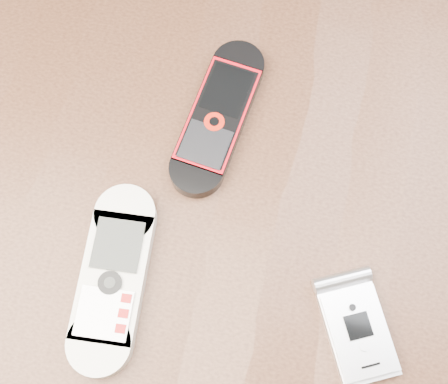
% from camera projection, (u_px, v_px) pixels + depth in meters
% --- Properties ---
extents(ground, '(4.00, 4.00, 0.00)m').
position_uv_depth(ground, '(222.00, 314.00, 1.27)').
color(ground, '#472B19').
rests_on(ground, ground).
extents(table, '(1.20, 0.80, 0.75)m').
position_uv_depth(table, '(219.00, 227.00, 0.66)').
color(table, black).
rests_on(table, ground).
extents(nokia_white, '(0.06, 0.17, 0.02)m').
position_uv_depth(nokia_white, '(113.00, 278.00, 0.53)').
color(nokia_white, silver).
rests_on(nokia_white, table).
extents(nokia_black_red, '(0.07, 0.17, 0.02)m').
position_uv_depth(nokia_black_red, '(218.00, 116.00, 0.58)').
color(nokia_black_red, black).
rests_on(nokia_black_red, table).
extents(motorola_razr, '(0.09, 0.11, 0.01)m').
position_uv_depth(motorola_razr, '(358.00, 330.00, 0.51)').
color(motorola_razr, silver).
rests_on(motorola_razr, table).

